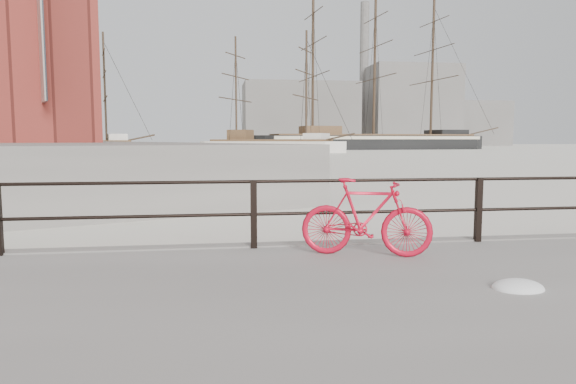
{
  "coord_description": "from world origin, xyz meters",
  "views": [
    {
      "loc": [
        -4.03,
        -7.56,
        1.94
      ],
      "look_at": [
        -2.76,
        1.5,
        1.0
      ],
      "focal_mm": 32.0,
      "sensor_mm": 36.0,
      "label": 1
    }
  ],
  "objects_px": {
    "barque_black": "(373,149)",
    "schooner_mid": "(270,152)",
    "bicycle": "(366,217)",
    "schooner_left": "(67,154)"
  },
  "relations": [
    {
      "from": "barque_black",
      "to": "schooner_mid",
      "type": "height_order",
      "value": "barque_black"
    },
    {
      "from": "bicycle",
      "to": "schooner_mid",
      "type": "distance_m",
      "value": 72.86
    },
    {
      "from": "bicycle",
      "to": "schooner_left",
      "type": "height_order",
      "value": "schooner_left"
    },
    {
      "from": "barque_black",
      "to": "schooner_mid",
      "type": "bearing_deg",
      "value": -146.83
    },
    {
      "from": "bicycle",
      "to": "barque_black",
      "type": "xyz_separation_m",
      "value": [
        28.93,
        91.94,
        -0.88
      ]
    },
    {
      "from": "schooner_mid",
      "to": "bicycle",
      "type": "bearing_deg",
      "value": -65.26
    },
    {
      "from": "schooner_left",
      "to": "barque_black",
      "type": "bearing_deg",
      "value": 9.88
    },
    {
      "from": "schooner_mid",
      "to": "barque_black",
      "type": "bearing_deg",
      "value": 70.39
    },
    {
      "from": "schooner_mid",
      "to": "schooner_left",
      "type": "bearing_deg",
      "value": -143.32
    },
    {
      "from": "barque_black",
      "to": "schooner_left",
      "type": "xyz_separation_m",
      "value": [
        -51.67,
        -22.9,
        0.0
      ]
    }
  ]
}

